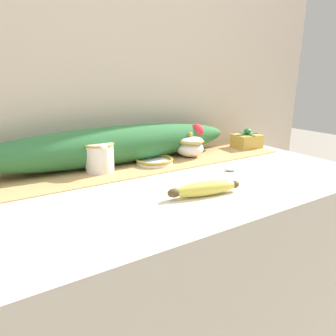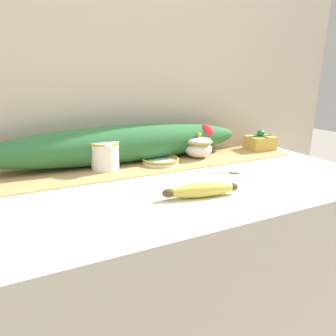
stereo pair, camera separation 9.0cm
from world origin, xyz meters
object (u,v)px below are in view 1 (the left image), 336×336
at_px(cream_pitcher, 99,156).
at_px(gift_box, 247,140).
at_px(small_dish, 154,161).
at_px(banana, 205,188).
at_px(spoon, 227,170).
at_px(sugar_bowl, 190,146).

bearing_deg(cream_pitcher, gift_box, -0.07).
relative_size(small_dish, banana, 0.66).
bearing_deg(cream_pitcher, small_dish, -4.59).
bearing_deg(small_dish, gift_box, 1.81).
bearing_deg(spoon, gift_box, 66.18).
distance_m(banana, gift_box, 0.64).
xyz_separation_m(small_dish, spoon, (0.17, -0.21, -0.01)).
height_order(sugar_bowl, banana, sugar_bowl).
bearing_deg(banana, spoon, 33.55).
relative_size(cream_pitcher, spoon, 0.83).
bearing_deg(gift_box, banana, -145.55).
height_order(cream_pitcher, spoon, cream_pitcher).
height_order(cream_pitcher, small_dish, cream_pitcher).
distance_m(small_dish, banana, 0.35).
relative_size(small_dish, gift_box, 1.14).
height_order(small_dish, spoon, small_dish).
height_order(spoon, gift_box, gift_box).
bearing_deg(sugar_bowl, spoon, -89.98).
bearing_deg(cream_pitcher, banana, -64.57).
xyz_separation_m(cream_pitcher, sugar_bowl, (0.38, -0.00, -0.01)).
xyz_separation_m(banana, gift_box, (0.53, 0.36, 0.01)).
bearing_deg(sugar_bowl, small_dish, -174.97).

